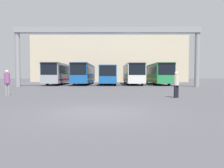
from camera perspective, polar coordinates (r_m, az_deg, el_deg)
name	(u,v)px	position (r m, az deg, el deg)	size (l,w,h in m)	color
ground_plane	(96,112)	(7.83, -4.47, -8.06)	(200.00, 200.00, 0.00)	#47474C
building_backdrop	(109,61)	(52.32, -0.75, 6.72)	(36.67, 12.00, 10.82)	beige
overhead_gantry	(107,38)	(26.09, -1.43, 12.91)	(23.60, 0.80, 7.59)	gray
bus_slot_0	(60,73)	(34.60, -14.61, 3.09)	(2.51, 12.40, 3.32)	#999EA5
bus_slot_1	(84,73)	(33.67, -8.00, 3.13)	(2.49, 12.11, 3.28)	#1959A5
bus_slot_2	(108,74)	(32.76, -1.13, 2.85)	(2.52, 10.93, 2.95)	#1959A5
bus_slot_3	(132,73)	(33.53, 5.81, 3.13)	(2.54, 12.13, 3.27)	silver
bus_slot_4	(156,73)	(34.20, 12.55, 3.08)	(2.57, 12.16, 3.28)	#268C4C
pedestrian_near_right	(176,84)	(13.50, 17.80, 0.04)	(0.35, 0.35, 1.69)	black
pedestrian_near_left	(7,82)	(16.22, -27.86, 0.53)	(0.38, 0.38, 1.84)	gray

